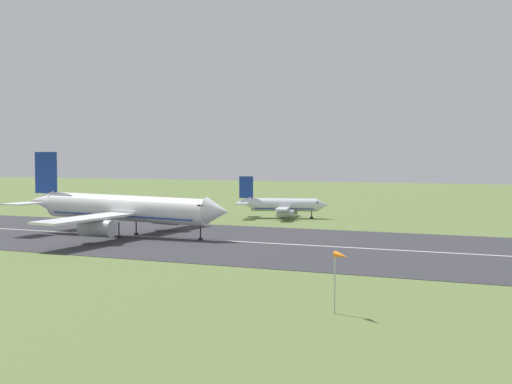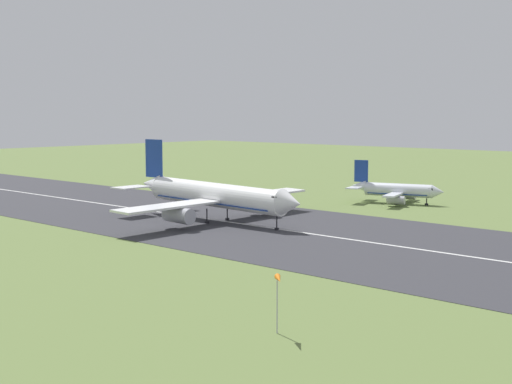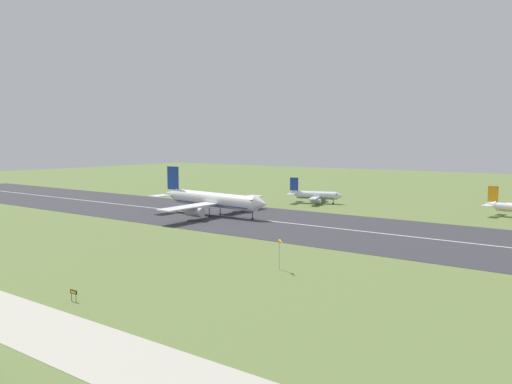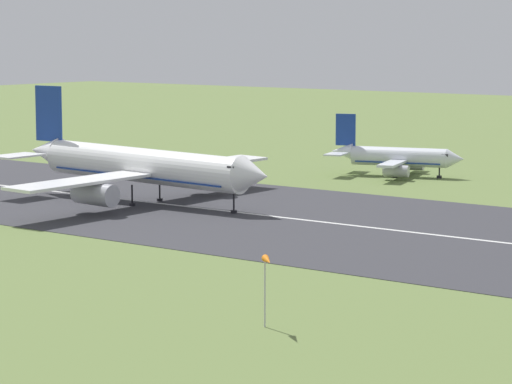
{
  "view_description": "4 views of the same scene",
  "coord_description": "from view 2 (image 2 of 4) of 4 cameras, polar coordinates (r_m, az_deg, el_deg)",
  "views": [
    {
      "loc": [
        25.08,
        12.64,
        14.99
      ],
      "look_at": [
        -11.87,
        94.65,
        10.52
      ],
      "focal_mm": 50.0,
      "sensor_mm": 36.0,
      "label": 1
    },
    {
      "loc": [
        48.52,
        25.38,
        21.59
      ],
      "look_at": [
        -16.55,
        96.97,
        10.82
      ],
      "focal_mm": 50.0,
      "sensor_mm": 36.0,
      "label": 2
    },
    {
      "loc": [
        55.42,
        -2.53,
        24.79
      ],
      "look_at": [
        -21.3,
        105.28,
        11.3
      ],
      "focal_mm": 35.0,
      "sensor_mm": 36.0,
      "label": 3
    },
    {
      "loc": [
        61.9,
        0.18,
        23.9
      ],
      "look_at": [
        -12.2,
        97.62,
        7.61
      ],
      "focal_mm": 85.0,
      "sensor_mm": 36.0,
      "label": 4
    }
  ],
  "objects": [
    {
      "name": "airplane_landing",
      "position": [
        141.72,
        -3.29,
        -0.31
      ],
      "size": [
        43.8,
        49.3,
        15.93
      ],
      "color": "white",
      "rests_on": "ground_plane"
    },
    {
      "name": "ground_plane",
      "position": [
        64.81,
        -9.97,
        -13.2
      ],
      "size": [
        711.26,
        711.26,
        0.0
      ],
      "primitive_type": "plane",
      "color": "olive"
    },
    {
      "name": "airplane_parked_west",
      "position": [
        173.03,
        11.21,
        0.12
      ],
      "size": [
        23.28,
        20.85,
        10.18
      ],
      "color": "silver",
      "rests_on": "ground_plane"
    },
    {
      "name": "runway_strip",
      "position": [
        112.94,
        16.06,
        -4.9
      ],
      "size": [
        471.26,
        51.81,
        0.06
      ],
      "primitive_type": "cube",
      "color": "#333338",
      "rests_on": "ground_plane"
    },
    {
      "name": "windsock_pole",
      "position": [
        69.0,
        1.81,
        -7.23
      ],
      "size": [
        2.0,
        1.91,
        6.04
      ],
      "color": "#B7B7BC",
      "rests_on": "ground_plane"
    },
    {
      "name": "runway_centreline",
      "position": [
        112.93,
        16.06,
        -4.88
      ],
      "size": [
        424.14,
        0.7,
        0.01
      ],
      "primitive_type": "cube",
      "color": "silver",
      "rests_on": "runway_strip"
    }
  ]
}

